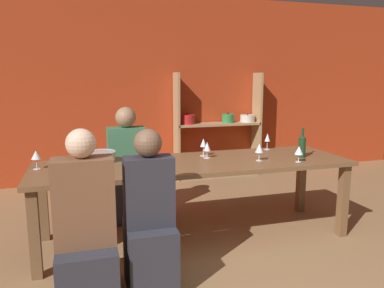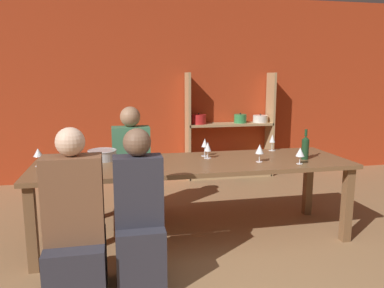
{
  "view_description": "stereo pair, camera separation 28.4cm",
  "coord_description": "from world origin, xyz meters",
  "px_view_note": "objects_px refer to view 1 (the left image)",
  "views": [
    {
      "loc": [
        -0.97,
        -1.72,
        1.52
      ],
      "look_at": [
        0.02,
        1.62,
        0.9
      ],
      "focal_mm": 35.0,
      "sensor_mm": 36.0,
      "label": 1
    },
    {
      "loc": [
        -0.7,
        -1.79,
        1.52
      ],
      "look_at": [
        0.02,
        1.62,
        0.9
      ],
      "focal_mm": 35.0,
      "sensor_mm": 36.0,
      "label": 2
    }
  ],
  "objects_px": {
    "wine_glass_white_a": "(36,156)",
    "person_near_b": "(86,241)",
    "person_far_a": "(128,178)",
    "wine_glass_red_a": "(71,163)",
    "wine_glass_empty_b": "(299,151)",
    "dining_table": "(195,170)",
    "mixing_bowl": "(101,156)",
    "wine_glass_white_b": "(267,138)",
    "wine_glass_white_c": "(203,143)",
    "wine_glass_empty_a": "(207,147)",
    "person_near_a": "(150,231)",
    "wine_glass_red_b": "(259,149)",
    "shelf_unit": "(219,142)",
    "wine_bottle_green": "(302,145)"
  },
  "relations": [
    {
      "from": "wine_glass_empty_b",
      "to": "person_far_a",
      "type": "distance_m",
      "value": 1.82
    },
    {
      "from": "wine_glass_white_a",
      "to": "person_near_b",
      "type": "distance_m",
      "value": 1.05
    },
    {
      "from": "wine_glass_white_b",
      "to": "wine_glass_empty_a",
      "type": "bearing_deg",
      "value": -163.2
    },
    {
      "from": "dining_table",
      "to": "person_near_a",
      "type": "distance_m",
      "value": 0.96
    },
    {
      "from": "wine_glass_empty_a",
      "to": "wine_glass_empty_b",
      "type": "height_order",
      "value": "wine_glass_empty_a"
    },
    {
      "from": "wine_glass_white_b",
      "to": "wine_glass_red_a",
      "type": "bearing_deg",
      "value": -164.98
    },
    {
      "from": "wine_glass_white_c",
      "to": "wine_glass_empty_a",
      "type": "bearing_deg",
      "value": -88.16
    },
    {
      "from": "shelf_unit",
      "to": "person_near_b",
      "type": "relative_size",
      "value": 1.33
    },
    {
      "from": "person_near_a",
      "to": "wine_glass_white_c",
      "type": "bearing_deg",
      "value": 53.24
    },
    {
      "from": "wine_glass_empty_b",
      "to": "person_near_a",
      "type": "height_order",
      "value": "person_near_a"
    },
    {
      "from": "dining_table",
      "to": "wine_glass_white_b",
      "type": "height_order",
      "value": "wine_glass_white_b"
    },
    {
      "from": "wine_glass_red_a",
      "to": "person_near_b",
      "type": "relative_size",
      "value": 0.13
    },
    {
      "from": "mixing_bowl",
      "to": "wine_glass_red_a",
      "type": "distance_m",
      "value": 0.51
    },
    {
      "from": "dining_table",
      "to": "person_far_a",
      "type": "bearing_deg",
      "value": 127.09
    },
    {
      "from": "wine_glass_empty_b",
      "to": "person_far_a",
      "type": "relative_size",
      "value": 0.12
    },
    {
      "from": "dining_table",
      "to": "mixing_bowl",
      "type": "height_order",
      "value": "mixing_bowl"
    },
    {
      "from": "wine_glass_white_a",
      "to": "person_far_a",
      "type": "xyz_separation_m",
      "value": [
        0.83,
        0.61,
        -0.42
      ]
    },
    {
      "from": "wine_glass_white_b",
      "to": "mixing_bowl",
      "type": "bearing_deg",
      "value": -176.63
    },
    {
      "from": "dining_table",
      "to": "wine_bottle_green",
      "type": "xyz_separation_m",
      "value": [
        1.06,
        -0.11,
        0.19
      ]
    },
    {
      "from": "mixing_bowl",
      "to": "wine_glass_empty_a",
      "type": "relative_size",
      "value": 1.72
    },
    {
      "from": "wine_glass_red_b",
      "to": "wine_glass_empty_b",
      "type": "height_order",
      "value": "wine_glass_red_b"
    },
    {
      "from": "person_near_a",
      "to": "wine_glass_red_b",
      "type": "bearing_deg",
      "value": 27.82
    },
    {
      "from": "dining_table",
      "to": "wine_glass_white_b",
      "type": "relative_size",
      "value": 16.71
    },
    {
      "from": "dining_table",
      "to": "wine_glass_white_c",
      "type": "xyz_separation_m",
      "value": [
        0.16,
        0.23,
        0.2
      ]
    },
    {
      "from": "wine_glass_white_b",
      "to": "person_near_a",
      "type": "bearing_deg",
      "value": -143.81
    },
    {
      "from": "wine_glass_white_c",
      "to": "person_near_a",
      "type": "height_order",
      "value": "person_near_a"
    },
    {
      "from": "wine_glass_red_b",
      "to": "wine_glass_white_c",
      "type": "height_order",
      "value": "wine_glass_white_c"
    },
    {
      "from": "dining_table",
      "to": "person_near_b",
      "type": "bearing_deg",
      "value": -142.38
    },
    {
      "from": "wine_glass_white_b",
      "to": "wine_glass_white_c",
      "type": "relative_size",
      "value": 0.99
    },
    {
      "from": "dining_table",
      "to": "wine_glass_white_c",
      "type": "bearing_deg",
      "value": 55.42
    },
    {
      "from": "wine_glass_empty_b",
      "to": "person_far_a",
      "type": "bearing_deg",
      "value": 145.58
    },
    {
      "from": "wine_bottle_green",
      "to": "person_near_a",
      "type": "bearing_deg",
      "value": -158.76
    },
    {
      "from": "dining_table",
      "to": "wine_glass_empty_a",
      "type": "relative_size",
      "value": 18.42
    },
    {
      "from": "shelf_unit",
      "to": "wine_glass_white_c",
      "type": "distance_m",
      "value": 2.11
    },
    {
      "from": "mixing_bowl",
      "to": "wine_glass_empty_a",
      "type": "bearing_deg",
      "value": -7.34
    },
    {
      "from": "wine_glass_red_a",
      "to": "wine_glass_red_b",
      "type": "relative_size",
      "value": 0.93
    },
    {
      "from": "person_far_a",
      "to": "wine_glass_white_a",
      "type": "bearing_deg",
      "value": 36.3
    },
    {
      "from": "wine_glass_red_a",
      "to": "person_far_a",
      "type": "xyz_separation_m",
      "value": [
        0.54,
        0.91,
        -0.41
      ]
    },
    {
      "from": "dining_table",
      "to": "person_near_a",
      "type": "bearing_deg",
      "value": -127.4
    },
    {
      "from": "wine_glass_white_c",
      "to": "wine_glass_white_a",
      "type": "bearing_deg",
      "value": -175.66
    },
    {
      "from": "wine_glass_empty_a",
      "to": "wine_glass_red_b",
      "type": "relative_size",
      "value": 0.96
    },
    {
      "from": "wine_glass_red_a",
      "to": "wine_glass_empty_b",
      "type": "xyz_separation_m",
      "value": [
        2.01,
        -0.09,
        0.0
      ]
    },
    {
      "from": "wine_glass_empty_b",
      "to": "person_near_b",
      "type": "distance_m",
      "value": 2.03
    },
    {
      "from": "wine_glass_white_c",
      "to": "person_near_a",
      "type": "relative_size",
      "value": 0.15
    },
    {
      "from": "wine_glass_red_b",
      "to": "person_near_a",
      "type": "distance_m",
      "value": 1.37
    },
    {
      "from": "wine_glass_white_b",
      "to": "wine_glass_red_a",
      "type": "distance_m",
      "value": 2.09
    },
    {
      "from": "wine_bottle_green",
      "to": "person_far_a",
      "type": "xyz_separation_m",
      "value": [
        -1.61,
        0.83,
        -0.42
      ]
    },
    {
      "from": "dining_table",
      "to": "wine_glass_white_b",
      "type": "distance_m",
      "value": 1.01
    },
    {
      "from": "wine_glass_white_a",
      "to": "wine_glass_white_b",
      "type": "xyz_separation_m",
      "value": [
        2.31,
        0.24,
        0.0
      ]
    },
    {
      "from": "shelf_unit",
      "to": "wine_glass_red_a",
      "type": "bearing_deg",
      "value": -132.83
    }
  ]
}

